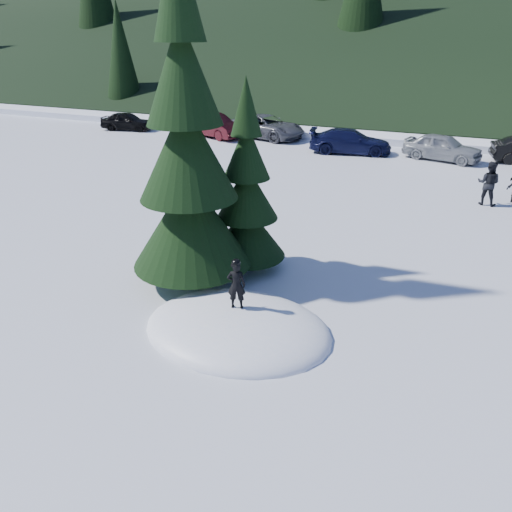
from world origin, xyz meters
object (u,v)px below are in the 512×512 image
at_px(adult_0, 488,183).
at_px(spruce_short, 247,199).
at_px(spruce_tall, 188,164).
at_px(car_2, 266,127).
at_px(child_skier, 236,285).
at_px(car_0, 127,121).
at_px(car_3, 350,141).
at_px(car_4, 442,147).
at_px(car_1, 214,126).

bearing_deg(adult_0, spruce_short, 65.47).
bearing_deg(spruce_tall, spruce_short, 54.46).
height_order(adult_0, car_2, adult_0).
bearing_deg(spruce_tall, child_skier, -37.26).
relative_size(spruce_tall, car_0, 2.36).
bearing_deg(car_2, spruce_tall, -148.68).
relative_size(spruce_tall, child_skier, 7.39).
height_order(spruce_tall, car_0, spruce_tall).
bearing_deg(child_skier, car_3, -102.81).
height_order(spruce_tall, spruce_short, spruce_tall).
bearing_deg(car_0, car_2, -93.75).
relative_size(spruce_short, child_skier, 4.61).
distance_m(spruce_tall, car_3, 17.64).
distance_m(car_3, car_4, 4.94).
bearing_deg(child_skier, car_1, -79.49).
relative_size(spruce_short, car_0, 1.48).
distance_m(car_0, car_1, 6.71).
relative_size(adult_0, car_1, 0.39).
distance_m(child_skier, car_3, 19.13).
bearing_deg(spruce_short, car_4, 76.07).
bearing_deg(car_4, car_2, 94.98).
height_order(car_0, car_3, car_3).
relative_size(spruce_tall, car_1, 1.93).
distance_m(adult_0, car_3, 10.00).
height_order(car_1, car_4, car_1).
bearing_deg(car_4, car_1, 101.11).
height_order(spruce_short, child_skier, spruce_short).
distance_m(spruce_tall, car_4, 18.64).
bearing_deg(car_4, child_skier, -174.34).
bearing_deg(car_1, spruce_tall, -132.72).
xyz_separation_m(child_skier, car_3, (-1.96, 19.02, -0.40)).
bearing_deg(adult_0, car_4, -62.17).
bearing_deg(car_0, spruce_tall, -149.99).
xyz_separation_m(adult_0, car_3, (-7.22, 6.92, -0.21)).
bearing_deg(car_2, car_4, -84.99).
bearing_deg(car_3, spruce_tall, 168.78).
bearing_deg(car_2, car_3, -94.96).
xyz_separation_m(adult_0, car_0, (-23.23, 7.81, -0.26)).
xyz_separation_m(adult_0, car_2, (-13.29, 9.06, -0.15)).
height_order(spruce_tall, car_2, spruce_tall).
bearing_deg(car_1, car_2, -51.73).
xyz_separation_m(adult_0, car_4, (-2.29, 7.24, -0.18)).
bearing_deg(car_2, spruce_short, -144.66).
xyz_separation_m(spruce_tall, car_0, (-15.89, 18.32, -2.70)).
relative_size(child_skier, car_3, 0.25).
bearing_deg(spruce_tall, car_2, 106.90).
bearing_deg(car_3, spruce_short, 172.32).
bearing_deg(child_skier, spruce_tall, -55.95).
relative_size(child_skier, car_1, 0.26).
height_order(car_1, car_3, car_1).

